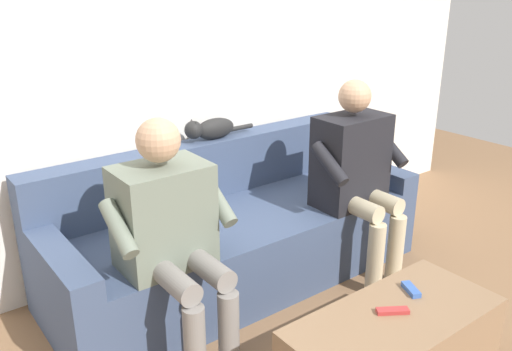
{
  "coord_description": "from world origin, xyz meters",
  "views": [
    {
      "loc": [
        1.68,
        2.31,
        1.77
      ],
      "look_at": [
        0.0,
        0.09,
        0.74
      ],
      "focal_mm": 37.69,
      "sensor_mm": 36.0,
      "label": 1
    }
  ],
  "objects_px": {
    "couch": "(233,234)",
    "person_right_seated": "(170,226)",
    "person_left_seated": "(356,168)",
    "cat_on_backrest": "(210,129)",
    "remote_blue": "(411,289)",
    "remote_red": "(393,311)",
    "coffee_table": "(392,351)"
  },
  "relations": [
    {
      "from": "couch",
      "to": "person_right_seated",
      "type": "bearing_deg",
      "value": 31.91
    },
    {
      "from": "person_left_seated",
      "to": "cat_on_backrest",
      "type": "relative_size",
      "value": 2.44
    },
    {
      "from": "remote_blue",
      "to": "person_right_seated",
      "type": "bearing_deg",
      "value": -107.98
    },
    {
      "from": "couch",
      "to": "person_right_seated",
      "type": "distance_m",
      "value": 0.84
    },
    {
      "from": "person_left_seated",
      "to": "remote_red",
      "type": "distance_m",
      "value": 1.08
    },
    {
      "from": "coffee_table",
      "to": "remote_blue",
      "type": "xyz_separation_m",
      "value": [
        -0.2,
        -0.08,
        0.21
      ]
    },
    {
      "from": "coffee_table",
      "to": "person_left_seated",
      "type": "height_order",
      "value": "person_left_seated"
    },
    {
      "from": "person_left_seated",
      "to": "cat_on_backrest",
      "type": "xyz_separation_m",
      "value": [
        0.59,
        -0.69,
        0.19
      ]
    },
    {
      "from": "couch",
      "to": "remote_blue",
      "type": "bearing_deg",
      "value": 99.8
    },
    {
      "from": "cat_on_backrest",
      "to": "remote_red",
      "type": "height_order",
      "value": "cat_on_backrest"
    },
    {
      "from": "person_right_seated",
      "to": "remote_red",
      "type": "height_order",
      "value": "person_right_seated"
    },
    {
      "from": "cat_on_backrest",
      "to": "remote_red",
      "type": "relative_size",
      "value": 3.51
    },
    {
      "from": "couch",
      "to": "person_left_seated",
      "type": "distance_m",
      "value": 0.85
    },
    {
      "from": "person_right_seated",
      "to": "person_left_seated",
      "type": "bearing_deg",
      "value": 179.9
    },
    {
      "from": "person_left_seated",
      "to": "remote_blue",
      "type": "height_order",
      "value": "person_left_seated"
    },
    {
      "from": "coffee_table",
      "to": "cat_on_backrest",
      "type": "distance_m",
      "value": 1.69
    },
    {
      "from": "couch",
      "to": "coffee_table",
      "type": "bearing_deg",
      "value": 90.0
    },
    {
      "from": "couch",
      "to": "cat_on_backrest",
      "type": "xyz_separation_m",
      "value": [
        -0.04,
        -0.3,
        0.59
      ]
    },
    {
      "from": "couch",
      "to": "remote_red",
      "type": "xyz_separation_m",
      "value": [
        -0.0,
        1.22,
        0.11
      ]
    },
    {
      "from": "cat_on_backrest",
      "to": "person_left_seated",
      "type": "bearing_deg",
      "value": 130.18
    },
    {
      "from": "remote_blue",
      "to": "remote_red",
      "type": "xyz_separation_m",
      "value": [
        0.2,
        0.06,
        -0.0
      ]
    },
    {
      "from": "remote_blue",
      "to": "remote_red",
      "type": "relative_size",
      "value": 0.84
    },
    {
      "from": "person_left_seated",
      "to": "cat_on_backrest",
      "type": "distance_m",
      "value": 0.93
    },
    {
      "from": "person_left_seated",
      "to": "remote_blue",
      "type": "relative_size",
      "value": 10.19
    },
    {
      "from": "person_right_seated",
      "to": "remote_blue",
      "type": "distance_m",
      "value": 1.17
    },
    {
      "from": "coffee_table",
      "to": "person_right_seated",
      "type": "bearing_deg",
      "value": -53.37
    },
    {
      "from": "person_left_seated",
      "to": "person_right_seated",
      "type": "distance_m",
      "value": 1.26
    },
    {
      "from": "person_right_seated",
      "to": "remote_red",
      "type": "bearing_deg",
      "value": 127.42
    },
    {
      "from": "couch",
      "to": "person_left_seated",
      "type": "xyz_separation_m",
      "value": [
        -0.63,
        0.39,
        0.4
      ]
    },
    {
      "from": "remote_blue",
      "to": "remote_red",
      "type": "height_order",
      "value": "remote_blue"
    },
    {
      "from": "remote_red",
      "to": "remote_blue",
      "type": "bearing_deg",
      "value": -130.98
    },
    {
      "from": "person_left_seated",
      "to": "person_right_seated",
      "type": "xyz_separation_m",
      "value": [
        1.26,
        -0.0,
        -0.02
      ]
    }
  ]
}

